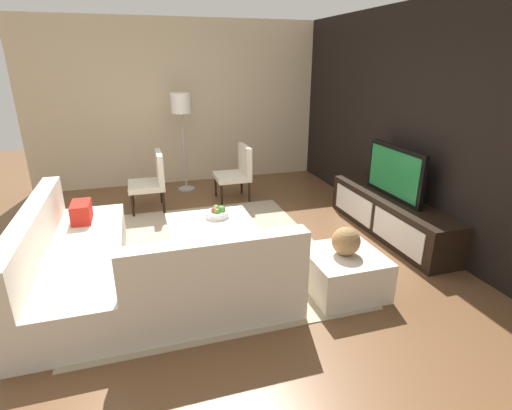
{
  "coord_description": "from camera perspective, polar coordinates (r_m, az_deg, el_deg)",
  "views": [
    {
      "loc": [
        4.0,
        -0.62,
        2.14
      ],
      "look_at": [
        -0.13,
        0.64,
        0.54
      ],
      "focal_mm": 27.57,
      "sensor_mm": 36.0,
      "label": 1
    }
  ],
  "objects": [
    {
      "name": "ground_plane",
      "position": [
        4.57,
        -7.26,
        -7.68
      ],
      "size": [
        14.0,
        14.0,
        0.0
      ],
      "primitive_type": "plane",
      "color": "brown"
    },
    {
      "name": "feature_wall_back",
      "position": [
        5.24,
        22.97,
        10.71
      ],
      "size": [
        6.4,
        0.12,
        2.8
      ],
      "primitive_type": "cube",
      "color": "black",
      "rests_on": "ground"
    },
    {
      "name": "side_wall_left",
      "position": [
        7.28,
        -10.71,
        14.22
      ],
      "size": [
        0.12,
        5.2,
        2.8
      ],
      "primitive_type": "cube",
      "color": "beige",
      "rests_on": "ground"
    },
    {
      "name": "area_rug",
      "position": [
        4.66,
        -7.48,
        -7.07
      ],
      "size": [
        3.08,
        2.75,
        0.01
      ],
      "primitive_type": "cube",
      "color": "tan",
      "rests_on": "ground"
    },
    {
      "name": "media_console",
      "position": [
        5.35,
        18.77,
        -1.44
      ],
      "size": [
        2.16,
        0.49,
        0.5
      ],
      "color": "black",
      "rests_on": "ground"
    },
    {
      "name": "television",
      "position": [
        5.17,
        19.49,
        4.49
      ],
      "size": [
        1.07,
        0.06,
        0.65
      ],
      "color": "black",
      "rests_on": "media_console"
    },
    {
      "name": "sectional_couch",
      "position": [
        3.95,
        -18.66,
        -8.75
      ],
      "size": [
        2.35,
        2.37,
        0.84
      ],
      "color": "beige",
      "rests_on": "ground"
    },
    {
      "name": "coffee_table",
      "position": [
        4.59,
        -6.35,
        -4.74
      ],
      "size": [
        0.95,
        0.97,
        0.38
      ],
      "color": "black",
      "rests_on": "ground"
    },
    {
      "name": "accent_chair_near",
      "position": [
        6.04,
        -14.82,
        3.84
      ],
      "size": [
        0.57,
        0.52,
        0.87
      ],
      "rotation": [
        0.0,
        0.0,
        0.04
      ],
      "color": "black",
      "rests_on": "ground"
    },
    {
      "name": "floor_lamp",
      "position": [
        6.7,
        -10.76,
        13.54
      ],
      "size": [
        0.33,
        0.33,
        1.63
      ],
      "color": "#A5A5AA",
      "rests_on": "ground"
    },
    {
      "name": "ottoman",
      "position": [
        3.96,
        12.54,
        -9.52
      ],
      "size": [
        0.7,
        0.7,
        0.4
      ],
      "primitive_type": "cube",
      "color": "beige",
      "rests_on": "ground"
    },
    {
      "name": "fruit_bowl",
      "position": [
        4.68,
        -5.64,
        -1.13
      ],
      "size": [
        0.28,
        0.28,
        0.14
      ],
      "color": "silver",
      "rests_on": "coffee_table"
    },
    {
      "name": "accent_chair_far",
      "position": [
        6.29,
        -2.69,
        5.16
      ],
      "size": [
        0.55,
        0.52,
        0.87
      ],
      "rotation": [
        0.0,
        0.0,
        0.13
      ],
      "color": "black",
      "rests_on": "ground"
    },
    {
      "name": "decorative_ball",
      "position": [
        3.8,
        12.93,
        -5.13
      ],
      "size": [
        0.27,
        0.27,
        0.27
      ],
      "primitive_type": "sphere",
      "color": "#997247",
      "rests_on": "ottoman"
    }
  ]
}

